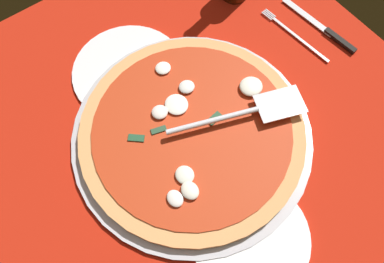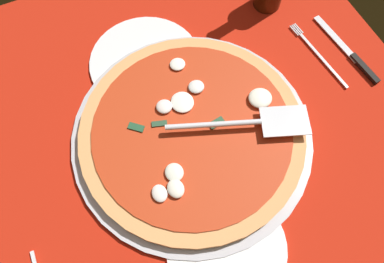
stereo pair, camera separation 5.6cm
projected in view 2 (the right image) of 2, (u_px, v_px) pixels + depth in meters
The scene contains 8 objects.
ground_plane at pixel (185, 145), 68.40cm from camera, with size 97.11×97.11×0.80cm, color #B41D0D.
checker_pattern at pixel (185, 144), 67.99cm from camera, with size 97.11×97.11×0.10cm.
pizza_pan at pixel (192, 135), 67.98cm from camera, with size 45.46×45.46×1.26cm, color #B3B2B9.
dinner_plate_left at pixel (146, 61), 74.96cm from camera, with size 23.18×23.18×1.00cm, color white.
dinner_plate_right at pixel (226, 247), 59.79cm from camera, with size 20.22×20.22×1.00cm, color white.
pizza at pixel (192, 131), 66.46cm from camera, with size 42.02×42.02×3.47cm.
pizza_server at pixel (248, 123), 64.12cm from camera, with size 12.57×25.55×1.00cm.
place_setting_far at pixel (335, 56), 75.73cm from camera, with size 20.25×14.71×1.40cm.
Camera 2 is at (23.64, -9.50, 63.14)cm, focal length 33.42 mm.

